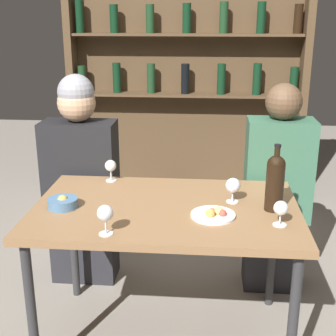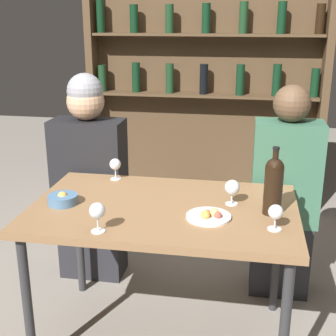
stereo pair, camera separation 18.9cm
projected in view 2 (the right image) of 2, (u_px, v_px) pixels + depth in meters
The scene contains 12 objects.
ground_plane at pixel (164, 335), 2.42m from camera, with size 10.00×10.00×0.00m, color gray.
dining_table at pixel (164, 219), 2.22m from camera, with size 1.24×0.79×0.73m.
wine_rack_wall at pixel (205, 71), 3.84m from camera, with size 1.96×0.21×2.18m.
wine_bottle at pixel (274, 184), 2.07m from camera, with size 0.08×0.08×0.31m.
wine_glass_0 at pixel (97, 212), 1.91m from camera, with size 0.07×0.07×0.13m.
wine_glass_1 at pixel (232, 188), 2.19m from camera, with size 0.07×0.07×0.12m.
wine_glass_2 at pixel (276, 213), 1.93m from camera, with size 0.06×0.06×0.11m.
wine_glass_3 at pixel (115, 165), 2.53m from camera, with size 0.06×0.06×0.12m.
food_plate_0 at pixel (209, 216), 2.06m from camera, with size 0.20×0.20×0.05m.
snack_bowl at pixel (63, 199), 2.22m from camera, with size 0.14×0.14×0.06m.
seated_person_left at pixel (90, 181), 2.83m from camera, with size 0.43×0.22×1.27m.
seated_person_right at pixel (284, 199), 2.65m from camera, with size 0.37×0.22×1.23m.
Camera 2 is at (0.37, -2.00, 1.58)m, focal length 50.00 mm.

